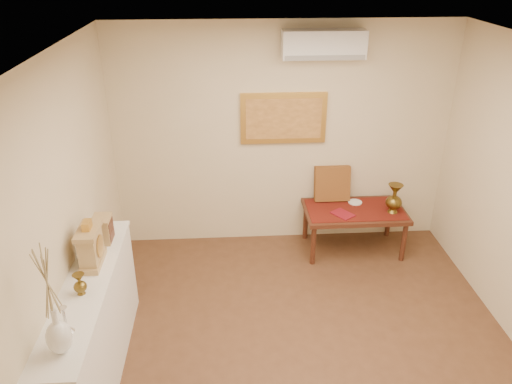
{
  "coord_description": "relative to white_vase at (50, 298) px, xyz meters",
  "views": [
    {
      "loc": [
        -0.68,
        -3.31,
        3.38
      ],
      "look_at": [
        -0.39,
        1.15,
        1.18
      ],
      "focal_mm": 35.0,
      "sensor_mm": 36.0,
      "label": 1
    }
  ],
  "objects": [
    {
      "name": "plate",
      "position": [
        2.69,
        2.79,
        -0.86
      ],
      "size": [
        0.17,
        0.17,
        0.01
      ],
      "primitive_type": "cylinder",
      "color": "white",
      "rests_on": "table_cloth"
    },
    {
      "name": "display_ledge",
      "position": [
        -0.03,
        0.74,
        -0.93
      ],
      "size": [
        0.37,
        2.02,
        0.98
      ],
      "color": "white",
      "rests_on": "floor"
    },
    {
      "name": "low_table",
      "position": [
        2.65,
        2.62,
        -0.93
      ],
      "size": [
        1.2,
        0.7,
        0.55
      ],
      "color": "#4B2416",
      "rests_on": "floor"
    },
    {
      "name": "cushion",
      "position": [
        2.41,
        2.9,
        -0.64
      ],
      "size": [
        0.43,
        0.19,
        0.44
      ],
      "primitive_type": "cube",
      "rotation": [
        -0.21,
        0.0,
        0.0
      ],
      "color": "#5B1E12",
      "rests_on": "table_cloth"
    },
    {
      "name": "wooden_chest",
      "position": [
        -0.01,
        1.39,
        -0.32
      ],
      "size": [
        0.16,
        0.21,
        0.24
      ],
      "color": "tan",
      "rests_on": "display_ledge"
    },
    {
      "name": "brass_urn_tall",
      "position": [
        3.08,
        2.52,
        -0.64
      ],
      "size": [
        0.19,
        0.19,
        0.43
      ],
      "primitive_type": null,
      "color": "brown",
      "rests_on": "table_cloth"
    },
    {
      "name": "ac_unit",
      "position": [
        2.2,
        2.86,
        1.03
      ],
      "size": [
        0.9,
        0.25,
        0.3
      ],
      "color": "silver",
      "rests_on": "wall_back"
    },
    {
      "name": "ceiling",
      "position": [
        1.8,
        0.74,
        1.28
      ],
      "size": [
        4.5,
        4.5,
        0.0
      ],
      "primitive_type": "plane",
      "rotation": [
        3.14,
        0.0,
        0.0
      ],
      "color": "silver",
      "rests_on": "ground"
    },
    {
      "name": "brass_urn_small",
      "position": [
        -0.03,
        0.62,
        -0.32
      ],
      "size": [
        0.1,
        0.1,
        0.23
      ],
      "primitive_type": null,
      "color": "brown",
      "rests_on": "display_ledge"
    },
    {
      "name": "painting",
      "position": [
        1.8,
        2.96,
        0.18
      ],
      "size": [
        1.0,
        0.06,
        0.6
      ],
      "color": "gold",
      "rests_on": "wall_back"
    },
    {
      "name": "floor",
      "position": [
        1.8,
        0.74,
        -1.42
      ],
      "size": [
        4.5,
        4.5,
        0.0
      ],
      "primitive_type": "plane",
      "color": "brown",
      "rests_on": "ground"
    },
    {
      "name": "menu",
      "position": [
        2.47,
        2.5,
        -0.86
      ],
      "size": [
        0.29,
        0.31,
        0.01
      ],
      "primitive_type": "cube",
      "rotation": [
        0.0,
        0.0,
        0.62
      ],
      "color": "maroon",
      "rests_on": "table_cloth"
    },
    {
      "name": "wall_back",
      "position": [
        1.8,
        2.99,
        -0.07
      ],
      "size": [
        4.0,
        0.02,
        2.7
      ],
      "primitive_type": "cube",
      "color": "beige",
      "rests_on": "ground"
    },
    {
      "name": "wall_left",
      "position": [
        -0.2,
        0.74,
        -0.07
      ],
      "size": [
        0.02,
        4.5,
        2.7
      ],
      "primitive_type": "cube",
      "color": "beige",
      "rests_on": "ground"
    },
    {
      "name": "table_cloth",
      "position": [
        2.65,
        2.62,
        -0.87
      ],
      "size": [
        1.14,
        0.59,
        0.01
      ],
      "primitive_type": "cube",
      "color": "#5F170F",
      "rests_on": "low_table"
    },
    {
      "name": "mantel_clock",
      "position": [
        -0.02,
        1.02,
        -0.26
      ],
      "size": [
        0.17,
        0.36,
        0.41
      ],
      "color": "tan",
      "rests_on": "display_ledge"
    },
    {
      "name": "white_vase",
      "position": [
        0.0,
        0.0,
        0.0
      ],
      "size": [
        0.17,
        0.17,
        0.88
      ],
      "primitive_type": null,
      "color": "white",
      "rests_on": "display_ledge"
    },
    {
      "name": "candlestick",
      "position": [
        -0.02,
        0.19,
        -0.34
      ],
      "size": [
        0.1,
        0.1,
        0.21
      ],
      "primitive_type": null,
      "color": "silver",
      "rests_on": "display_ledge"
    }
  ]
}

